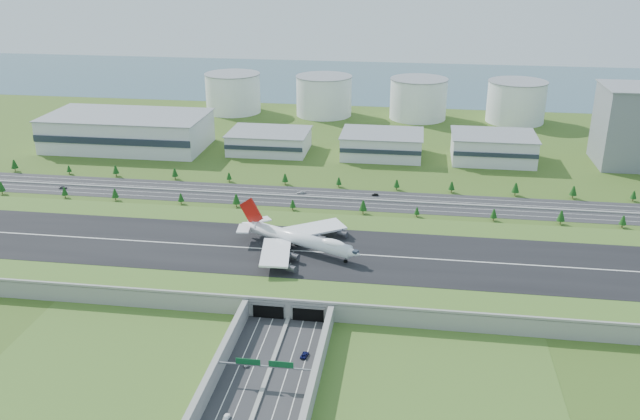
# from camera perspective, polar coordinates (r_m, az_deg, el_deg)

# --- Properties ---
(ground) EXTENTS (1200.00, 1200.00, 0.00)m
(ground) POSITION_cam_1_polar(r_m,az_deg,el_deg) (332.54, -1.07, -4.79)
(ground) COLOR #37571B
(ground) RESTS_ON ground
(airfield_deck) EXTENTS (520.00, 100.00, 9.20)m
(airfield_deck) POSITION_cam_1_polar(r_m,az_deg,el_deg) (330.65, -1.07, -4.15)
(airfield_deck) COLOR gray
(airfield_deck) RESTS_ON ground
(underpass_road) EXTENTS (38.80, 120.40, 8.00)m
(underpass_road) POSITION_cam_1_polar(r_m,az_deg,el_deg) (247.12, -4.89, -14.27)
(underpass_road) COLOR #28282B
(underpass_road) RESTS_ON ground
(sign_gantry_near) EXTENTS (38.70, 0.70, 9.80)m
(sign_gantry_near) POSITION_cam_1_polar(r_m,az_deg,el_deg) (248.56, -4.69, -13.03)
(sign_gantry_near) COLOR gray
(sign_gantry_near) RESTS_ON ground
(north_expressway) EXTENTS (560.00, 36.00, 0.12)m
(north_expressway) POSITION_cam_1_polar(r_m,az_deg,el_deg) (418.80, 1.02, 0.96)
(north_expressway) COLOR #28282B
(north_expressway) RESTS_ON ground
(tree_row) EXTENTS (502.64, 48.71, 8.41)m
(tree_row) POSITION_cam_1_polar(r_m,az_deg,el_deg) (414.65, 2.82, 1.42)
(tree_row) COLOR #3D2819
(tree_row) RESTS_ON ground
(hangar_west) EXTENTS (120.00, 60.00, 25.00)m
(hangar_west) POSITION_cam_1_polar(r_m,az_deg,el_deg) (543.50, -15.89, 6.39)
(hangar_west) COLOR silver
(hangar_west) RESTS_ON ground
(hangar_mid_a) EXTENTS (58.00, 42.00, 15.00)m
(hangar_mid_a) POSITION_cam_1_polar(r_m,az_deg,el_deg) (515.33, -4.29, 5.78)
(hangar_mid_a) COLOR silver
(hangar_mid_a) RESTS_ON ground
(hangar_mid_b) EXTENTS (58.00, 42.00, 17.00)m
(hangar_mid_b) POSITION_cam_1_polar(r_m,az_deg,el_deg) (504.01, 5.24, 5.50)
(hangar_mid_b) COLOR silver
(hangar_mid_b) RESTS_ON ground
(hangar_mid_c) EXTENTS (58.00, 42.00, 19.00)m
(hangar_mid_c) POSITION_cam_1_polar(r_m,az_deg,el_deg) (506.31, 14.35, 5.10)
(hangar_mid_c) COLOR silver
(hangar_mid_c) RESTS_ON ground
(office_tower) EXTENTS (46.00, 46.00, 55.00)m
(office_tower) POSITION_cam_1_polar(r_m,az_deg,el_deg) (525.60, 24.87, 6.39)
(office_tower) COLOR slate
(office_tower) RESTS_ON ground
(fuel_tank_a) EXTENTS (50.00, 50.00, 35.00)m
(fuel_tank_a) POSITION_cam_1_polar(r_m,az_deg,el_deg) (640.30, -7.33, 9.73)
(fuel_tank_a) COLOR white
(fuel_tank_a) RESTS_ON ground
(fuel_tank_b) EXTENTS (50.00, 50.00, 35.00)m
(fuel_tank_b) POSITION_cam_1_polar(r_m,az_deg,el_deg) (623.32, 0.33, 9.58)
(fuel_tank_b) COLOR white
(fuel_tank_b) RESTS_ON ground
(fuel_tank_c) EXTENTS (50.00, 50.00, 35.00)m
(fuel_tank_c) POSITION_cam_1_polar(r_m,az_deg,el_deg) (617.67, 8.27, 9.24)
(fuel_tank_c) COLOR white
(fuel_tank_c) RESTS_ON ground
(fuel_tank_d) EXTENTS (50.00, 50.00, 35.00)m
(fuel_tank_d) POSITION_cam_1_polar(r_m,az_deg,el_deg) (623.66, 16.19, 8.74)
(fuel_tank_d) COLOR white
(fuel_tank_d) RESTS_ON ground
(bay_water) EXTENTS (1200.00, 260.00, 0.06)m
(bay_water) POSITION_cam_1_polar(r_m,az_deg,el_deg) (789.25, 4.63, 10.79)
(bay_water) COLOR #345665
(bay_water) RESTS_ON ground
(boeing_747) EXTENTS (65.82, 60.76, 21.77)m
(boeing_747) POSITION_cam_1_polar(r_m,az_deg,el_deg) (328.26, -1.81, -2.43)
(boeing_747) COLOR white
(boeing_747) RESTS_ON airfield_deck
(car_0) EXTENTS (2.43, 4.53, 1.46)m
(car_0) POSITION_cam_1_polar(r_m,az_deg,el_deg) (261.85, -6.20, -12.71)
(car_0) COLOR #B3B4B8
(car_0) RESTS_ON ground
(car_1) EXTENTS (1.80, 4.67, 1.52)m
(car_1) POSITION_cam_1_polar(r_m,az_deg,el_deg) (237.01, -7.93, -17.00)
(car_1) COLOR white
(car_1) RESTS_ON ground
(car_2) EXTENTS (3.12, 5.42, 1.42)m
(car_2) POSITION_cam_1_polar(r_m,az_deg,el_deg) (265.07, -1.31, -12.10)
(car_2) COLOR #0E1249
(car_2) RESTS_ON ground
(car_4) EXTENTS (5.23, 2.80, 1.69)m
(car_4) POSITION_cam_1_polar(r_m,az_deg,el_deg) (465.82, -20.84, 1.79)
(car_4) COLOR #59595E
(car_4) RESTS_ON ground
(car_5) EXTENTS (4.35, 2.12, 1.37)m
(car_5) POSITION_cam_1_polar(r_m,az_deg,el_deg) (424.69, 4.66, 1.30)
(car_5) COLOR black
(car_5) RESTS_ON ground
(car_7) EXTENTS (5.63, 3.34, 1.53)m
(car_7) POSITION_cam_1_polar(r_m,az_deg,el_deg) (427.10, -1.61, 1.50)
(car_7) COLOR silver
(car_7) RESTS_ON ground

